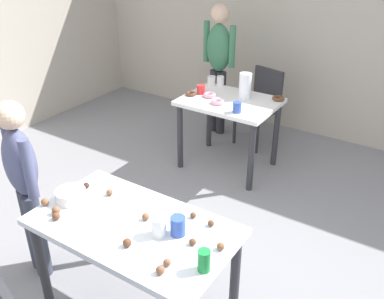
{
  "coord_description": "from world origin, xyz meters",
  "views": [
    {
      "loc": [
        1.29,
        -1.65,
        2.29
      ],
      "look_at": [
        -0.13,
        0.55,
        0.9
      ],
      "focal_mm": 39.62,
      "sensor_mm": 36.0,
      "label": 1
    }
  ],
  "objects": [
    {
      "name": "donut_far_2",
      "position": [
        -0.94,
        1.77,
        0.77
      ],
      "size": [
        0.11,
        0.11,
        0.03
      ],
      "primitive_type": "torus",
      "color": "brown",
      "rests_on": "dining_table_far"
    },
    {
      "name": "pitcher_far",
      "position": [
        -0.44,
        1.99,
        0.88
      ],
      "size": [
        0.12,
        0.12,
        0.26
      ],
      "primitive_type": "cylinder",
      "color": "white",
      "rests_on": "dining_table_far"
    },
    {
      "name": "cup_far_3",
      "position": [
        -0.92,
        2.15,
        0.8
      ],
      "size": [
        0.09,
        0.09,
        0.1
      ],
      "primitive_type": "cylinder",
      "color": "white",
      "rests_on": "dining_table_far"
    },
    {
      "name": "cake_ball_1",
      "position": [
        -0.52,
        -0.36,
        0.78
      ],
      "size": [
        0.05,
        0.05,
        0.05
      ],
      "primitive_type": "sphere",
      "color": "brown",
      "rests_on": "dining_table_near"
    },
    {
      "name": "cake_ball_4",
      "position": [
        0.32,
        -0.14,
        0.77
      ],
      "size": [
        0.04,
        0.04,
        0.04
      ],
      "primitive_type": "sphere",
      "color": "brown",
      "rests_on": "dining_table_near"
    },
    {
      "name": "cake_ball_3",
      "position": [
        -0.03,
        -0.11,
        0.77
      ],
      "size": [
        0.04,
        0.04,
        0.04
      ],
      "primitive_type": "sphere",
      "color": "brown",
      "rests_on": "dining_table_near"
    },
    {
      "name": "soda_can",
      "position": [
        0.47,
        -0.27,
        0.81
      ],
      "size": [
        0.07,
        0.07,
        0.12
      ],
      "primitive_type": "cylinder",
      "color": "#198438",
      "rests_on": "dining_table_near"
    },
    {
      "name": "mixing_bowl",
      "position": [
        -0.55,
        -0.2,
        0.79
      ],
      "size": [
        0.19,
        0.19,
        0.07
      ],
      "primitive_type": "cylinder",
      "color": "white",
      "rests_on": "dining_table_near"
    },
    {
      "name": "cup_far_2",
      "position": [
        -0.83,
        2.18,
        0.8
      ],
      "size": [
        0.08,
        0.08,
        0.11
      ],
      "primitive_type": "cylinder",
      "color": "white",
      "rests_on": "dining_table_far"
    },
    {
      "name": "cake_ball_8",
      "position": [
        -0.48,
        -0.39,
        0.77
      ],
      "size": [
        0.05,
        0.05,
        0.05
      ],
      "primitive_type": "sphere",
      "color": "brown",
      "rests_on": "dining_table_near"
    },
    {
      "name": "cup_far_1",
      "position": [
        -0.34,
        1.63,
        0.8
      ],
      "size": [
        0.08,
        0.08,
        0.1
      ],
      "primitive_type": "cylinder",
      "color": "#3351B2",
      "rests_on": "dining_table_far"
    },
    {
      "name": "person_girl_near",
      "position": [
        -0.96,
        -0.25,
        0.79
      ],
      "size": [
        0.45,
        0.3,
        1.34
      ],
      "color": "#383D4C",
      "rests_on": "ground_plane"
    },
    {
      "name": "cup_far_0",
      "position": [
        -0.88,
        1.87,
        0.8
      ],
      "size": [
        0.09,
        0.09,
        0.09
      ],
      "primitive_type": "cylinder",
      "color": "red",
      "rests_on": "dining_table_far"
    },
    {
      "name": "dining_table_near",
      "position": [
        -0.07,
        -0.18,
        0.64
      ],
      "size": [
        1.21,
        0.68,
        0.75
      ],
      "color": "silver",
      "rests_on": "ground_plane"
    },
    {
      "name": "person_adult_far",
      "position": [
        -1.07,
        2.56,
        0.92
      ],
      "size": [
        0.46,
        0.25,
        1.53
      ],
      "color": "#28282D",
      "rests_on": "ground_plane"
    },
    {
      "name": "cup_near_0",
      "position": [
        0.12,
        -0.17,
        0.81
      ],
      "size": [
        0.09,
        0.09,
        0.11
      ],
      "primitive_type": "cylinder",
      "color": "white",
      "rests_on": "dining_table_near"
    },
    {
      "name": "cake_ball_2",
      "position": [
        -0.64,
        -0.33,
        0.77
      ],
      "size": [
        0.05,
        0.05,
        0.05
      ],
      "primitive_type": "sphere",
      "color": "brown",
      "rests_on": "dining_table_near"
    },
    {
      "name": "cake_ball_7",
      "position": [
        0.47,
        -0.09,
        0.77
      ],
      "size": [
        0.04,
        0.04,
        0.04
      ],
      "primitive_type": "sphere",
      "color": "brown",
      "rests_on": "dining_table_near"
    },
    {
      "name": "chair_far_table",
      "position": [
        -0.5,
        2.58,
        0.5
      ],
      "size": [
        0.49,
        0.49,
        0.87
      ],
      "color": "#2D2D33",
      "rests_on": "ground_plane"
    },
    {
      "name": "donut_far_1",
      "position": [
        -0.76,
        1.84,
        0.77
      ],
      "size": [
        0.13,
        0.13,
        0.04
      ],
      "primitive_type": "torus",
      "color": "pink",
      "rests_on": "dining_table_far"
    },
    {
      "name": "donut_far_3",
      "position": [
        -0.59,
        1.72,
        0.77
      ],
      "size": [
        0.13,
        0.13,
        0.04
      ],
      "primitive_type": "torus",
      "color": "pink",
      "rests_on": "dining_table_far"
    },
    {
      "name": "cake_ball_10",
      "position": [
        -0.39,
        -0.03,
        0.77
      ],
      "size": [
        0.04,
        0.04,
        0.04
      ],
      "primitive_type": "sphere",
      "color": "brown",
      "rests_on": "dining_table_near"
    },
    {
      "name": "cake_ball_0",
      "position": [
        0.19,
        0.06,
        0.77
      ],
      "size": [
        0.04,
        0.04,
        0.04
      ],
      "primitive_type": "sphere",
      "color": "brown",
      "rests_on": "dining_table_near"
    },
    {
      "name": "cake_ball_5",
      "position": [
        0.3,
        -0.41,
        0.77
      ],
      "size": [
        0.05,
        0.05,
        0.05
      ],
      "primitive_type": "sphere",
      "color": "brown",
      "rests_on": "dining_table_near"
    },
    {
      "name": "dining_table_far",
      "position": [
        -0.54,
        1.87,
        0.63
      ],
      "size": [
        0.93,
        0.71,
        0.75
      ],
      "color": "white",
      "rests_on": "ground_plane"
    },
    {
      "name": "fork_near",
      "position": [
        0.01,
        0.04,
        0.75
      ],
      "size": [
        0.17,
        0.02,
        0.01
      ],
      "primitive_type": "cube",
      "color": "silver",
      "rests_on": "dining_table_near"
    },
    {
      "name": "cup_near_1",
      "position": [
        0.2,
        -0.11,
        0.81
      ],
      "size": [
        0.09,
        0.09,
        0.11
      ],
      "primitive_type": "cylinder",
      "color": "#3351B2",
      "rests_on": "dining_table_near"
    },
    {
      "name": "wall_back",
      "position": [
        0.0,
        3.2,
        1.3
      ],
      "size": [
        6.4,
        0.1,
        2.6
      ],
      "primitive_type": "cube",
      "color": "#BCB2A3",
      "rests_on": "ground_plane"
    },
    {
      "name": "donut_far_0",
      "position": [
        -0.14,
        2.13,
        0.77
      ],
      "size": [
        0.12,
        0.12,
        0.04
      ],
      "primitive_type": "torus",
      "color": "brown",
      "rests_on": "dining_table_far"
    },
    {
      "name": "cake_ball_11",
      "position": [
        0.32,
        0.05,
        0.77
      ],
      "size": [
        0.04,
        0.04,
        0.04
      ],
      "primitive_type": "sphere",
      "color": "brown",
      "rests_on": "dining_table_near"
    },
    {
      "name": "cake_ball_6",
      "position": [
        0.3,
        -0.35,
        0.77
      ],
      "size": [
        0.04,
        0.04,
        0.04
      ],
      "primitive_type": "sphere",
      "color": "brown",
      "rests_on": "dining_table_near"
    },
    {
      "name": "cake_ball_12",
      "position": [
        -0.57,
        -0.05,
        0.77
      ],
      "size": [
        0.04,
        0.04,
        0.04
      ],
      "primitive_type": "sphere",
      "color": "#3D2319",
      "rests_on": "dining_table_near"
    },
    {
      "name": "cake_ball_9",
      "position": [
        0.03,
        -0.35,
        0.77
      ],
      "size": [
        0.05,
        0.05,
        0.05
      ],
      "primitive_type": "sphere",
      "color": "brown",
      "rests_on": "dining_table_near"
    }
  ]
}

